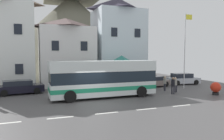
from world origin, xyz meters
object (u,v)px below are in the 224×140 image
Objects in this scene: townhouse_02 at (118,41)px; pedestrian_01 at (173,84)px; harbour_buoy at (216,88)px; bus_shelter at (122,62)px; parked_car_00 at (153,82)px; parked_car_03 at (183,79)px; transit_bus at (104,79)px; hilltop_castle at (71,31)px; parked_car_02 at (19,87)px; townhouse_01 at (66,52)px; public_bench at (113,82)px; flagpole at (185,46)px; pedestrian_00 at (175,84)px; pedestrian_02 at (165,83)px; townhouse_00 at (4,39)px.

townhouse_02 reaches higher than pedestrian_01.
harbour_buoy is (5.24, -12.01, -5.10)m from townhouse_02.
bus_shelter is 4.86m from parked_car_00.
parked_car_03 is (7.20, -4.76, -5.09)m from townhouse_02.
hilltop_castle is at bearing 85.54° from transit_bus.
parked_car_02 is at bearing 158.13° from harbour_buoy.
parked_car_02 is at bearing -111.90° from hilltop_castle.
townhouse_01 is 7.77m from bus_shelter.
transit_bus reaches higher than pedestrian_01.
townhouse_01 is 0.88× the size of transit_bus.
public_bench is (5.16, -3.34, -3.75)m from townhouse_01.
hilltop_castle reaches higher than flagpole.
parked_car_03 is (4.79, 0.50, 0.08)m from parked_car_00.
parked_car_02 is 10.66m from public_bench.
townhouse_02 is (7.05, -0.14, 1.56)m from townhouse_01.
parked_car_03 is at bearing 44.88° from pedestrian_00.
bus_shelter is 7.45m from flagpole.
public_bench is (-0.12, 2.25, -2.59)m from bus_shelter.
bus_shelter is at bearing -86.30° from hilltop_castle.
bus_shelter reaches higher than parked_car_02.
townhouse_02 is 9.26m from flagpole.
pedestrian_00 is 1.18m from pedestrian_02.
flagpole is (2.71, -2.39, 4.19)m from parked_car_00.
pedestrian_02 is 0.88× the size of public_bench.
parked_car_02 is 3.69× the size of harbour_buoy.
pedestrian_00 is (7.75, -0.07, -0.82)m from transit_bus.
parked_car_03 is at bearing 19.76° from transit_bus.
harbour_buoy is (8.52, -29.80, -8.08)m from hilltop_castle.
townhouse_02 is at bearing 123.83° from flagpole.
pedestrian_01 is 1.93m from pedestrian_02.
bus_shelter is at bearing -108.06° from townhouse_02.
public_bench is (3.29, 6.12, -1.19)m from transit_bus.
townhouse_01 is at bearing -102.07° from hilltop_castle.
bus_shelter is at bearing 48.20° from transit_bus.
pedestrian_01 is at bearing -128.67° from parked_car_03.
pedestrian_02 is (2.00, -8.35, -4.90)m from townhouse_02.
harbour_buoy is (-1.96, -7.25, -0.01)m from parked_car_03.
townhouse_02 is at bearing 59.43° from public_bench.
bus_shelter reaches higher than public_bench.
townhouse_00 reaches higher than pedestrian_01.
transit_bus reaches higher than pedestrian_02.
harbour_buoy is at bearing -29.47° from parked_car_02.
townhouse_02 is 1.37× the size of flagpole.
parked_car_00 is 4.78m from public_bench.
townhouse_01 reaches higher than pedestrian_00.
pedestrian_02 is (5.28, -26.14, -7.89)m from hilltop_castle.
public_bench is at bearing 148.61° from parked_car_00.
parked_car_02 reaches higher than harbour_buoy.
parked_car_02 is (-7.23, 4.40, -1.00)m from transit_bus.
bus_shelter is at bearing -168.86° from parked_car_03.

